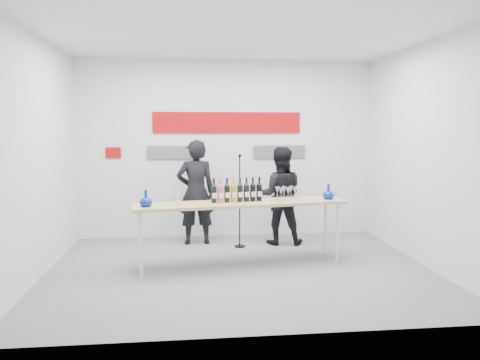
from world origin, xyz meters
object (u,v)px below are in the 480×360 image
object	(u,v)px
tasting_table	(241,207)
presenter_right	(280,196)
presenter_left	(196,192)
mic_stand	(240,219)

from	to	relation	value
tasting_table	presenter_right	distance (m)	1.33
presenter_left	mic_stand	xyz separation A→B (m)	(0.67, -0.30, -0.39)
mic_stand	presenter_left	bearing A→B (deg)	143.66
presenter_left	mic_stand	size ratio (longest dim) A/B	1.15
tasting_table	presenter_left	bearing A→B (deg)	106.69
presenter_left	presenter_right	distance (m)	1.34
mic_stand	presenter_right	bearing A→B (deg)	0.32
presenter_right	mic_stand	size ratio (longest dim) A/B	1.07
presenter_left	presenter_right	xyz separation A→B (m)	(1.34, -0.15, -0.06)
tasting_table	mic_stand	distance (m)	1.02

